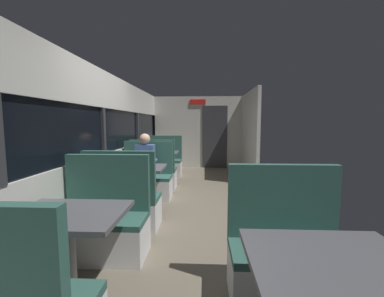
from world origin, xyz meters
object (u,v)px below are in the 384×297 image
(dining_table_mid_window, at_px, (137,173))
(bench_mid_window_facing_end, at_px, (124,205))
(bench_far_window_facing_entry, at_px, (164,164))
(coffee_cup_primary, at_px, (39,209))
(seated_passenger, at_px, (146,172))
(bench_far_window_facing_end, at_px, (154,174))
(bench_front_aisle_facing_entry, at_px, (287,260))
(bench_near_window_facing_entry, at_px, (104,226))
(dining_table_front_aisle, at_px, (332,275))
(dining_table_near_window, at_px, (68,224))
(dining_table_far_window, at_px, (160,156))
(bench_mid_window_facing_entry, at_px, (147,181))

(dining_table_mid_window, bearing_deg, bench_mid_window_facing_end, -90.00)
(bench_far_window_facing_entry, bearing_deg, coffee_cup_primary, -92.15)
(bench_far_window_facing_entry, bearing_deg, seated_passenger, -90.00)
(bench_far_window_facing_end, relative_size, coffee_cup_primary, 12.22)
(bench_front_aisle_facing_entry, bearing_deg, seated_passenger, 124.25)
(bench_near_window_facing_entry, bearing_deg, coffee_cup_primary, -103.62)
(dining_table_mid_window, xyz_separation_m, bench_far_window_facing_entry, (0.00, 2.80, -0.31))
(coffee_cup_primary, bearing_deg, dining_table_front_aisle, -14.97)
(bench_near_window_facing_entry, bearing_deg, dining_table_near_window, -90.00)
(bench_near_window_facing_entry, distance_m, bench_mid_window_facing_end, 0.70)
(dining_table_near_window, xyz_separation_m, bench_far_window_facing_end, (0.00, 3.50, -0.31))
(seated_passenger, bearing_deg, bench_far_window_facing_end, 90.00)
(bench_near_window_facing_entry, distance_m, bench_far_window_facing_entry, 4.20)
(dining_table_far_window, bearing_deg, bench_near_window_facing_entry, -90.00)
(bench_near_window_facing_entry, xyz_separation_m, bench_front_aisle_facing_entry, (1.79, -0.60, 0.00))
(bench_near_window_facing_entry, height_order, bench_far_window_facing_end, same)
(bench_mid_window_facing_end, height_order, dining_table_front_aisle, bench_mid_window_facing_end)
(bench_near_window_facing_entry, bearing_deg, bench_far_window_facing_end, 90.00)
(dining_table_mid_window, distance_m, coffee_cup_primary, 2.19)
(bench_near_window_facing_entry, height_order, bench_front_aisle_facing_entry, same)
(bench_near_window_facing_entry, relative_size, seated_passenger, 0.87)
(bench_mid_window_facing_entry, relative_size, seated_passenger, 0.87)
(dining_table_near_window, xyz_separation_m, coffee_cup_primary, (-0.19, -0.07, 0.15))
(bench_far_window_facing_entry, bearing_deg, dining_table_far_window, -90.00)
(dining_table_near_window, xyz_separation_m, seated_passenger, (0.00, 2.73, -0.10))
(bench_mid_window_facing_entry, relative_size, coffee_cup_primary, 12.22)
(bench_far_window_facing_end, height_order, seated_passenger, seated_passenger)
(dining_table_near_window, relative_size, dining_table_front_aisle, 1.00)
(dining_table_mid_window, bearing_deg, bench_mid_window_facing_entry, 90.00)
(coffee_cup_primary, bearing_deg, bench_far_window_facing_end, 87.01)
(dining_table_far_window, xyz_separation_m, dining_table_front_aisle, (1.79, -4.80, 0.00))
(bench_far_window_facing_end, bearing_deg, coffee_cup_primary, -92.99)
(bench_far_window_facing_entry, bearing_deg, bench_near_window_facing_entry, -90.00)
(dining_table_near_window, relative_size, dining_table_mid_window, 1.00)
(dining_table_near_window, distance_m, bench_mid_window_facing_end, 1.44)
(bench_near_window_facing_entry, xyz_separation_m, coffee_cup_primary, (-0.19, -0.77, 0.46))
(dining_table_mid_window, height_order, bench_mid_window_facing_entry, bench_mid_window_facing_entry)
(bench_far_window_facing_end, height_order, coffee_cup_primary, bench_far_window_facing_end)
(dining_table_front_aisle, bearing_deg, dining_table_far_window, 110.44)
(bench_near_window_facing_entry, distance_m, dining_table_front_aisle, 2.23)
(dining_table_front_aisle, bearing_deg, dining_table_mid_window, 123.53)
(bench_far_window_facing_end, height_order, dining_table_front_aisle, bench_far_window_facing_end)
(bench_mid_window_facing_end, xyz_separation_m, dining_table_far_window, (0.00, 2.80, 0.31))
(dining_table_front_aisle, bearing_deg, dining_table_near_window, 161.47)
(dining_table_far_window, bearing_deg, bench_front_aisle_facing_entry, -66.43)
(bench_mid_window_facing_end, relative_size, bench_front_aisle_facing_entry, 1.00)
(bench_near_window_facing_entry, distance_m, seated_passenger, 2.04)
(dining_table_mid_window, bearing_deg, dining_table_near_window, -90.00)
(bench_mid_window_facing_end, relative_size, bench_far_window_facing_entry, 1.00)
(dining_table_far_window, height_order, bench_far_window_facing_end, bench_far_window_facing_end)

